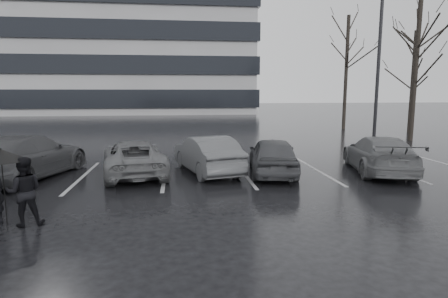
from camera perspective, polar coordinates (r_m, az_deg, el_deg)
name	(u,v)px	position (r m, az deg, el deg)	size (l,w,h in m)	color
ground	(237,191)	(11.11, 2.06, -6.38)	(160.00, 160.00, 0.00)	black
office_building	(33,10)	(63.05, -27.05, 18.34)	(61.00, 26.00, 29.00)	#97979A
car_main	(273,156)	(13.28, 7.44, -1.01)	(1.56, 3.88, 1.32)	black
car_west_a	(207,154)	(13.43, -2.62, -0.80)	(1.41, 4.05, 1.34)	#303033
car_west_b	(134,158)	(13.46, -13.60, -1.30)	(2.00, 4.35, 1.21)	#444446
car_west_c	(26,156)	(14.17, -27.91, -1.01)	(2.08, 5.12, 1.49)	black
car_east	(379,154)	(14.61, 22.55, -0.73)	(1.85, 4.54, 1.32)	#444446
pedestrian_right	(24,191)	(9.22, -28.16, -5.73)	(0.74, 0.58, 1.52)	black
umbrella	(1,155)	(9.27, -30.86, -0.80)	(1.01, 1.01, 1.72)	black
lamp_post	(379,59)	(21.14, 22.51, 12.49)	(0.54, 0.54, 9.84)	#97979A
stall_stripes	(205,173)	(13.43, -2.98, -3.70)	(19.72, 5.00, 0.00)	#9B9B9D
tree_east	(415,72)	(24.74, 27.16, 10.39)	(0.26, 0.26, 8.00)	black
tree_ne	(413,83)	(29.44, 26.80, 9.03)	(0.26, 0.26, 7.00)	black
tree_north	(346,73)	(30.39, 18.10, 10.92)	(0.26, 0.26, 8.50)	black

